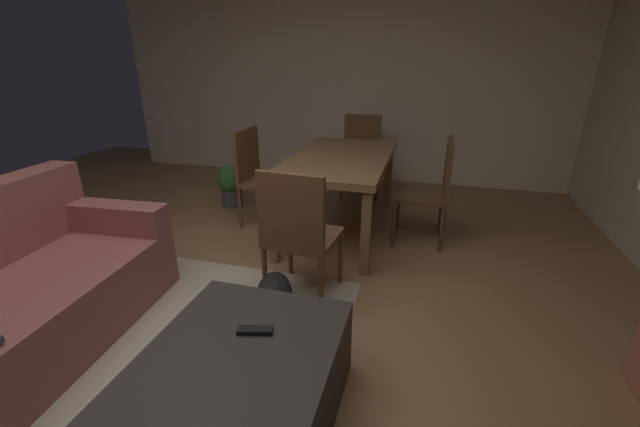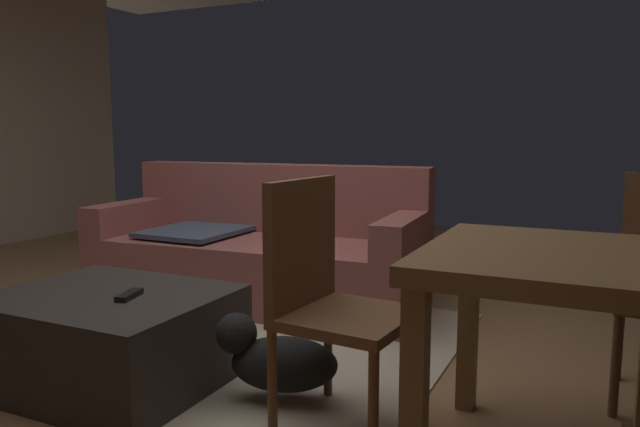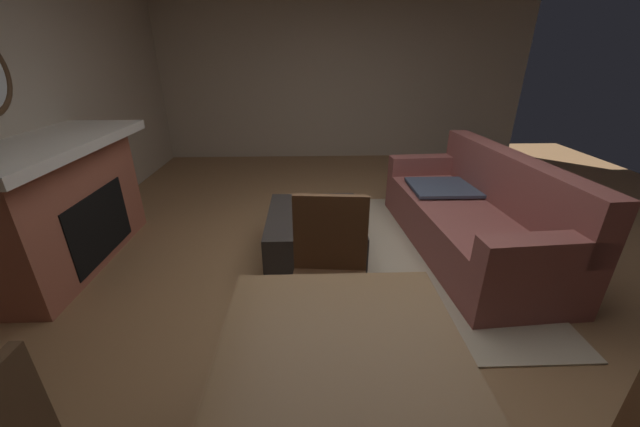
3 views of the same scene
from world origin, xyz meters
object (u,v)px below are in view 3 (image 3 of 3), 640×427
at_px(couch, 473,217).
at_px(tv_remote, 312,220).
at_px(dining_chair_west, 330,267).
at_px(ottoman_coffee_table, 314,235).
at_px(small_dog, 338,288).
at_px(fireplace, 59,205).

height_order(couch, tv_remote, couch).
bearing_deg(dining_chair_west, ottoman_coffee_table, -176.09).
bearing_deg(ottoman_coffee_table, small_dog, 11.12).
xyz_separation_m(fireplace, ottoman_coffee_table, (-0.03, 2.07, -0.33)).
xyz_separation_m(fireplace, tv_remote, (0.10, 2.05, -0.12)).
relative_size(couch, small_dog, 4.22).
relative_size(fireplace, tv_remote, 11.23).
bearing_deg(couch, tv_remote, -80.93).
bearing_deg(couch, ottoman_coffee_table, -86.23).
height_order(ottoman_coffee_table, dining_chair_west, dining_chair_west).
xyz_separation_m(fireplace, small_dog, (0.72, 2.22, -0.35)).
relative_size(couch, ottoman_coffee_table, 2.25).
relative_size(ottoman_coffee_table, dining_chair_west, 1.04).
bearing_deg(couch, small_dog, -56.68).
bearing_deg(dining_chair_west, fireplace, -114.58).
xyz_separation_m(ottoman_coffee_table, dining_chair_west, (1.01, 0.07, 0.32)).
distance_m(tv_remote, small_dog, 0.68).
height_order(couch, ottoman_coffee_table, couch).
bearing_deg(fireplace, ottoman_coffee_table, 90.93).
height_order(dining_chair_west, small_dog, dining_chair_west).
bearing_deg(small_dog, ottoman_coffee_table, -168.88).
distance_m(fireplace, small_dog, 2.36).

